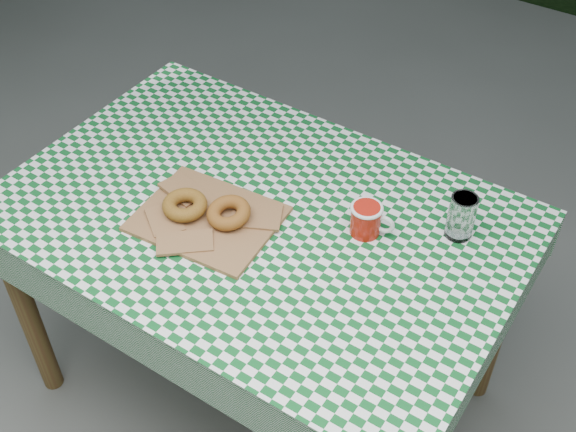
# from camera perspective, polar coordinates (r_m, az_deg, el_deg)

# --- Properties ---
(ground) EXTENTS (60.00, 60.00, 0.00)m
(ground) POSITION_cam_1_polar(r_m,az_deg,el_deg) (2.49, -1.61, -10.38)
(ground) COLOR #50504B
(ground) RESTS_ON ground
(table) EXTENTS (1.27, 0.85, 0.75)m
(table) POSITION_cam_1_polar(r_m,az_deg,el_deg) (2.11, -2.06, -7.39)
(table) COLOR brown
(table) RESTS_ON ground
(tablecloth) EXTENTS (1.29, 0.87, 0.01)m
(tablecloth) POSITION_cam_1_polar(r_m,az_deg,el_deg) (1.83, -2.35, 0.12)
(tablecloth) COLOR #0C501E
(tablecloth) RESTS_ON table
(paper_bag) EXTENTS (0.36, 0.30, 0.02)m
(paper_bag) POSITION_cam_1_polar(r_m,az_deg,el_deg) (1.81, -6.31, -0.13)
(paper_bag) COLOR #9A6143
(paper_bag) RESTS_ON tablecloth
(bagel_front) EXTENTS (0.13, 0.13, 0.04)m
(bagel_front) POSITION_cam_1_polar(r_m,az_deg,el_deg) (1.82, -8.06, 0.86)
(bagel_front) COLOR olive
(bagel_front) RESTS_ON paper_bag
(bagel_back) EXTENTS (0.15, 0.15, 0.03)m
(bagel_back) POSITION_cam_1_polar(r_m,az_deg,el_deg) (1.78, -4.66, 0.26)
(bagel_back) COLOR brown
(bagel_back) RESTS_ON paper_bag
(coffee_mug) EXTENTS (0.17, 0.17, 0.08)m
(coffee_mug) POSITION_cam_1_polar(r_m,az_deg,el_deg) (1.76, 6.09, -0.27)
(coffee_mug) COLOR #A4160A
(coffee_mug) RESTS_ON tablecloth
(drinking_glass) EXTENTS (0.08, 0.08, 0.12)m
(drinking_glass) POSITION_cam_1_polar(r_m,az_deg,el_deg) (1.78, 13.37, -0.03)
(drinking_glass) COLOR silver
(drinking_glass) RESTS_ON tablecloth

